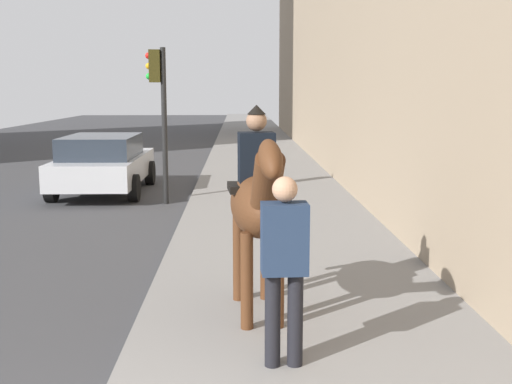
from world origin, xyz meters
name	(u,v)px	position (x,y,z in m)	size (l,w,h in m)	color
mounted_horse_near	(258,202)	(3.52, -1.31, 1.37)	(2.15, 0.70, 2.27)	#4C2B16
pedestrian_greeting	(284,259)	(2.25, -1.50, 1.10)	(0.28, 0.41, 1.70)	black
car_near_lane	(104,163)	(12.46, 2.23, 0.76)	(4.28, 2.10, 1.44)	#B7BABF
traffic_light_near_curb	(160,99)	(10.93, 0.62, 2.33)	(0.20, 0.44, 3.45)	black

